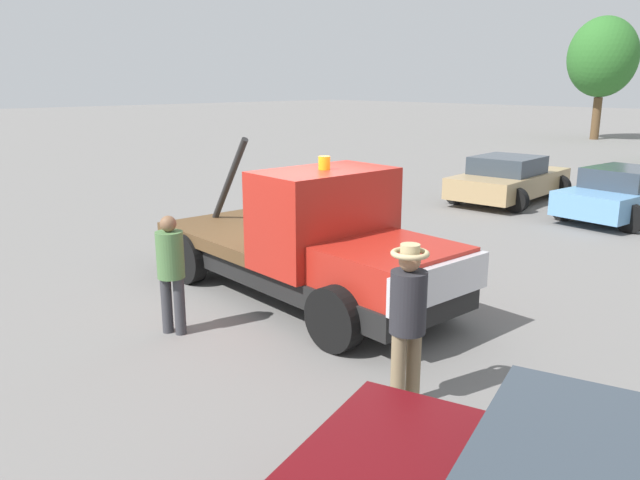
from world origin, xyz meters
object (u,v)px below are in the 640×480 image
at_px(tow_truck, 313,246).
at_px(person_near_truck, 408,313).
at_px(parked_car_skyblue, 626,194).
at_px(tree_left, 603,57).
at_px(parked_car_tan, 509,179).
at_px(person_at_hood, 171,267).

xyz_separation_m(tow_truck, person_near_truck, (3.10, -1.53, 0.15)).
xyz_separation_m(parked_car_skyblue, tree_left, (-10.21, 22.12, 4.16)).
bearing_deg(parked_car_skyblue, tree_left, 30.02).
bearing_deg(parked_car_skyblue, parked_car_tan, 94.39).
height_order(tow_truck, person_near_truck, tow_truck).
xyz_separation_m(person_near_truck, tree_left, (-12.33, 33.73, 3.73)).
bearing_deg(parked_car_skyblue, person_near_truck, -164.43).
height_order(tow_truck, parked_car_skyblue, tow_truck).
bearing_deg(tree_left, person_near_truck, -69.92).
bearing_deg(parked_car_tan, tree_left, 12.59).
relative_size(person_near_truck, person_at_hood, 1.08).
height_order(person_near_truck, person_at_hood, person_near_truck).
bearing_deg(parked_car_tan, parked_car_skyblue, -95.54).
bearing_deg(person_at_hood, parked_car_skyblue, -33.79).
distance_m(tow_truck, parked_car_skyblue, 10.13).
distance_m(person_at_hood, tree_left, 35.80).
height_order(tow_truck, parked_car_tan, tow_truck).
distance_m(person_near_truck, parked_car_tan, 12.88).
height_order(person_near_truck, parked_car_tan, person_near_truck).
distance_m(tow_truck, person_near_truck, 3.46).
distance_m(tow_truck, person_at_hood, 2.33).
bearing_deg(tow_truck, parked_car_skyblue, 87.15).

